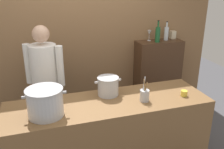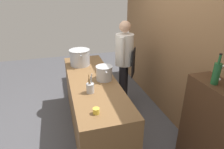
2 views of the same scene
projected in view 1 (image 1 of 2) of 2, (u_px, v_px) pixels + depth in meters
name	position (u px, v px, depth m)	size (l,w,h in m)	color
brick_back_panel	(82.00, 26.00, 3.80)	(4.40, 0.10, 3.00)	olive
prep_counter	(109.00, 136.00, 2.93)	(2.28, 0.70, 0.90)	brown
bar_cabinet	(157.00, 76.00, 4.28)	(0.76, 0.32, 1.23)	#472D1C
chef	(45.00, 79.00, 3.23)	(0.47, 0.41, 1.66)	black
stockpot_large	(45.00, 102.00, 2.44)	(0.42, 0.37, 0.28)	#B7BABF
stockpot_small	(108.00, 86.00, 2.90)	(0.31, 0.25, 0.22)	#B7BABF
utensil_crock	(145.00, 95.00, 2.77)	(0.10, 0.10, 0.28)	#B7BABF
butter_jar	(184.00, 93.00, 2.90)	(0.08, 0.08, 0.07)	yellow
wine_bottle_clear	(166.00, 33.00, 4.08)	(0.07, 0.07, 0.31)	silver
wine_bottle_green	(158.00, 34.00, 3.94)	(0.08, 0.08, 0.34)	#1E592D
wine_glass_tall	(149.00, 33.00, 4.04)	(0.07, 0.07, 0.17)	silver
spice_tin_cream	(173.00, 35.00, 4.21)	(0.09, 0.09, 0.13)	beige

